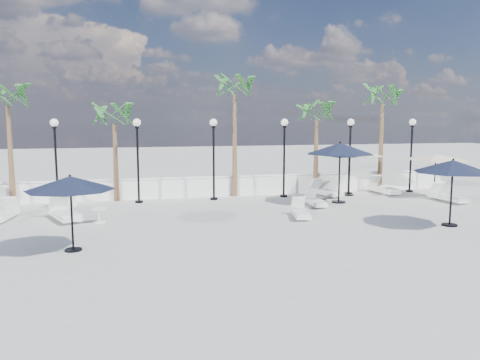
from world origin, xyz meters
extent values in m
plane|color=#A9A9A4|center=(0.00, 0.00, 0.00)|extent=(100.00, 100.00, 0.00)
cube|color=white|center=(0.00, 7.50, 0.45)|extent=(26.00, 0.30, 0.90)
cube|color=white|center=(0.00, 7.50, 0.97)|extent=(26.00, 0.12, 0.08)
cylinder|color=black|center=(-7.00, 6.50, 0.05)|extent=(0.36, 0.36, 0.10)
cylinder|color=black|center=(-7.00, 6.50, 1.75)|extent=(0.10, 0.10, 3.50)
cylinder|color=black|center=(-7.00, 6.50, 3.45)|extent=(0.18, 0.18, 0.10)
sphere|color=white|center=(-7.00, 6.50, 3.66)|extent=(0.36, 0.36, 0.36)
cylinder|color=black|center=(-3.50, 6.50, 0.05)|extent=(0.36, 0.36, 0.10)
cylinder|color=black|center=(-3.50, 6.50, 1.75)|extent=(0.10, 0.10, 3.50)
cylinder|color=black|center=(-3.50, 6.50, 3.45)|extent=(0.18, 0.18, 0.10)
sphere|color=white|center=(-3.50, 6.50, 3.66)|extent=(0.36, 0.36, 0.36)
cylinder|color=black|center=(0.00, 6.50, 0.05)|extent=(0.36, 0.36, 0.10)
cylinder|color=black|center=(0.00, 6.50, 1.75)|extent=(0.10, 0.10, 3.50)
cylinder|color=black|center=(0.00, 6.50, 3.45)|extent=(0.18, 0.18, 0.10)
sphere|color=white|center=(0.00, 6.50, 3.66)|extent=(0.36, 0.36, 0.36)
cylinder|color=black|center=(3.50, 6.50, 0.05)|extent=(0.36, 0.36, 0.10)
cylinder|color=black|center=(3.50, 6.50, 1.75)|extent=(0.10, 0.10, 3.50)
cylinder|color=black|center=(3.50, 6.50, 3.45)|extent=(0.18, 0.18, 0.10)
sphere|color=white|center=(3.50, 6.50, 3.66)|extent=(0.36, 0.36, 0.36)
cylinder|color=black|center=(7.00, 6.50, 0.05)|extent=(0.36, 0.36, 0.10)
cylinder|color=black|center=(7.00, 6.50, 1.75)|extent=(0.10, 0.10, 3.50)
cylinder|color=black|center=(7.00, 6.50, 3.45)|extent=(0.18, 0.18, 0.10)
sphere|color=white|center=(7.00, 6.50, 3.66)|extent=(0.36, 0.36, 0.36)
cylinder|color=black|center=(10.50, 6.50, 0.05)|extent=(0.36, 0.36, 0.10)
cylinder|color=black|center=(10.50, 6.50, 1.75)|extent=(0.10, 0.10, 3.50)
cylinder|color=black|center=(10.50, 6.50, 3.45)|extent=(0.18, 0.18, 0.10)
sphere|color=white|center=(10.50, 6.50, 3.66)|extent=(0.36, 0.36, 0.36)
cone|color=brown|center=(-9.00, 7.30, 2.20)|extent=(0.28, 0.28, 4.40)
cone|color=brown|center=(-4.50, 7.30, 1.80)|extent=(0.28, 0.28, 3.60)
cone|color=brown|center=(1.20, 7.30, 2.50)|extent=(0.28, 0.28, 5.00)
cone|color=brown|center=(5.50, 7.30, 1.90)|extent=(0.28, 0.28, 3.80)
cone|color=brown|center=(9.20, 7.30, 2.30)|extent=(0.28, 0.28, 4.60)
cube|color=white|center=(-6.56, 4.80, 0.16)|extent=(0.86, 1.98, 0.10)
cube|color=white|center=(-6.59, 4.54, 0.27)|extent=(0.75, 1.36, 0.10)
cube|color=white|center=(-6.47, 5.57, 0.54)|extent=(0.65, 0.52, 0.60)
cube|color=white|center=(-8.60, 3.86, 0.15)|extent=(0.83, 1.91, 0.10)
cube|color=white|center=(-8.63, 3.61, 0.26)|extent=(0.72, 1.31, 0.10)
cube|color=white|center=(-8.52, 4.61, 0.52)|extent=(0.63, 0.50, 0.58)
cube|color=white|center=(-6.33, 3.30, 0.17)|extent=(1.47, 2.23, 0.11)
cube|color=white|center=(-6.22, 3.03, 0.30)|extent=(1.16, 1.58, 0.11)
cube|color=white|center=(-6.66, 4.09, 0.60)|extent=(0.81, 0.72, 0.66)
cube|color=white|center=(2.55, 1.65, 0.14)|extent=(0.91, 1.78, 0.09)
cube|color=white|center=(2.50, 1.42, 0.24)|extent=(0.76, 1.23, 0.09)
cube|color=white|center=(2.69, 2.32, 0.48)|extent=(0.60, 0.50, 0.53)
cube|color=white|center=(4.08, 3.81, 0.14)|extent=(0.66, 1.71, 0.09)
cube|color=white|center=(4.06, 3.59, 0.24)|extent=(0.59, 1.16, 0.09)
cube|color=white|center=(4.12, 4.49, 0.47)|extent=(0.55, 0.43, 0.52)
cube|color=white|center=(5.63, 6.20, 0.16)|extent=(1.17, 2.06, 0.11)
cube|color=white|center=(5.70, 5.95, 0.27)|extent=(0.96, 1.44, 0.11)
cube|color=white|center=(5.41, 6.96, 0.55)|extent=(0.72, 0.62, 0.61)
cube|color=white|center=(10.50, 3.37, 0.16)|extent=(0.88, 2.04, 0.11)
cube|color=white|center=(10.53, 3.11, 0.28)|extent=(0.77, 1.40, 0.11)
cube|color=white|center=(10.41, 4.17, 0.56)|extent=(0.67, 0.54, 0.62)
cube|color=white|center=(8.79, 6.20, 0.17)|extent=(0.87, 2.13, 0.11)
cube|color=white|center=(8.82, 5.92, 0.29)|extent=(0.77, 1.45, 0.11)
cube|color=white|center=(8.72, 7.04, 0.58)|extent=(0.69, 0.55, 0.65)
cylinder|color=white|center=(-5.03, 2.55, 0.02)|extent=(0.43, 0.43, 0.03)
cylinder|color=white|center=(-5.03, 2.55, 0.26)|extent=(0.06, 0.06, 0.52)
cylinder|color=white|center=(-5.03, 2.55, 0.53)|extent=(0.56, 0.56, 0.03)
cylinder|color=white|center=(-6.99, 6.20, 0.02)|extent=(0.42, 0.42, 0.03)
cylinder|color=white|center=(-6.99, 6.20, 0.25)|extent=(0.06, 0.06, 0.50)
cylinder|color=white|center=(-6.99, 6.20, 0.51)|extent=(0.54, 0.54, 0.03)
cylinder|color=white|center=(8.49, 5.61, 0.01)|extent=(0.39, 0.39, 0.03)
cylinder|color=white|center=(8.49, 5.61, 0.23)|extent=(0.06, 0.06, 0.47)
cylinder|color=white|center=(8.49, 5.61, 0.47)|extent=(0.50, 0.50, 0.03)
cylinder|color=black|center=(-5.56, -1.14, 0.03)|extent=(0.49, 0.49, 0.05)
cylinder|color=black|center=(-5.56, -1.14, 1.08)|extent=(0.06, 0.06, 2.15)
cone|color=black|center=(-5.56, -1.14, 1.99)|extent=(2.55, 2.55, 0.40)
sphere|color=black|center=(-5.56, -1.14, 2.21)|extent=(0.07, 0.07, 0.07)
cylinder|color=black|center=(5.44, 4.37, 0.03)|extent=(0.63, 0.63, 0.07)
cylinder|color=black|center=(5.44, 4.37, 1.34)|extent=(0.08, 0.08, 2.69)
cone|color=black|center=(5.44, 4.37, 2.49)|extent=(3.14, 3.14, 0.50)
sphere|color=black|center=(5.44, 4.37, 2.77)|extent=(0.09, 0.09, 0.09)
cylinder|color=black|center=(7.28, -0.90, 0.03)|extent=(0.54, 0.54, 0.06)
cylinder|color=black|center=(7.28, -0.90, 1.16)|extent=(0.07, 0.07, 2.33)
cone|color=black|center=(7.28, -0.90, 2.15)|extent=(2.72, 2.72, 0.44)
sphere|color=black|center=(7.28, -0.90, 2.40)|extent=(0.08, 0.08, 0.08)
cylinder|color=black|center=(10.90, 5.00, 0.03)|extent=(0.47, 0.47, 0.05)
cylinder|color=black|center=(10.90, 5.00, 1.05)|extent=(0.06, 0.06, 2.09)
pyramid|color=#BAAC93|center=(10.90, 5.00, 2.12)|extent=(4.63, 4.63, 0.32)
cylinder|color=black|center=(6.82, 6.20, 0.03)|extent=(0.54, 0.54, 0.06)
cylinder|color=black|center=(6.82, 6.20, 1.18)|extent=(0.07, 0.07, 2.36)
pyramid|color=#BAAC93|center=(6.82, 6.20, 2.38)|extent=(5.12, 5.12, 0.37)
camera|label=1|loc=(-3.91, -15.18, 3.81)|focal=35.00mm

